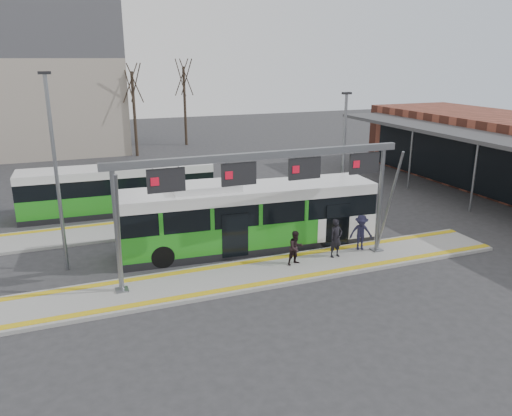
{
  "coord_description": "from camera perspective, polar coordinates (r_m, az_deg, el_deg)",
  "views": [
    {
      "loc": [
        -8.07,
        -18.53,
        9.09
      ],
      "look_at": [
        0.3,
        3.0,
        2.09
      ],
      "focal_mm": 35.0,
      "sensor_mm": 36.0,
      "label": 1
    }
  ],
  "objects": [
    {
      "name": "bg_bus_green",
      "position": [
        31.28,
        -15.46,
        2.0
      ],
      "size": [
        11.37,
        2.83,
        2.82
      ],
      "rotation": [
        0.0,
        0.0,
        -0.04
      ],
      "color": "black",
      "rests_on": "ground"
    },
    {
      "name": "tree_mid",
      "position": [
        54.16,
        -8.26,
        14.51
      ],
      "size": [
        1.4,
        1.4,
        9.27
      ],
      "color": "#382B21",
      "rests_on": "ground"
    },
    {
      "name": "ground",
      "position": [
        22.16,
        2.1,
        -7.36
      ],
      "size": [
        120.0,
        120.0,
        0.0
      ],
      "primitive_type": "plane",
      "color": "#2D2D30",
      "rests_on": "ground"
    },
    {
      "name": "tree_left",
      "position": [
        48.69,
        -13.95,
        13.63
      ],
      "size": [
        1.4,
        1.4,
        8.91
      ],
      "color": "#382B21",
      "rests_on": "ground"
    },
    {
      "name": "passenger_b",
      "position": [
        22.39,
        4.58,
        -4.56
      ],
      "size": [
        0.87,
        0.74,
        1.56
      ],
      "primitive_type": "imported",
      "rotation": [
        0.0,
        0.0,
        0.21
      ],
      "color": "black",
      "rests_on": "platform_main"
    },
    {
      "name": "lamp_east",
      "position": [
        28.24,
        9.98,
        6.0
      ],
      "size": [
        0.5,
        0.25,
        7.3
      ],
      "color": "slate",
      "rests_on": "ground"
    },
    {
      "name": "lamp_west",
      "position": [
        22.66,
        -21.89,
        4.01
      ],
      "size": [
        0.5,
        0.25,
        8.55
      ],
      "color": "slate",
      "rests_on": "ground"
    },
    {
      "name": "gantry",
      "position": [
        20.86,
        1.07,
        3.59
      ],
      "size": [
        13.0,
        1.68,
        5.2
      ],
      "color": "slate",
      "rests_on": "platform_main"
    },
    {
      "name": "passenger_a",
      "position": [
        23.39,
        9.13,
        -3.43
      ],
      "size": [
        0.73,
        0.55,
        1.82
      ],
      "primitive_type": "imported",
      "rotation": [
        0.0,
        0.0,
        0.18
      ],
      "color": "black",
      "rests_on": "platform_main"
    },
    {
      "name": "tactile_main",
      "position": [
        22.09,
        2.11,
        -6.98
      ],
      "size": [
        22.0,
        2.65,
        0.02
      ],
      "color": "gold",
      "rests_on": "platform_main"
    },
    {
      "name": "passenger_c",
      "position": [
        24.52,
        11.91,
        -2.75
      ],
      "size": [
        1.27,
        0.98,
        1.72
      ],
      "primitive_type": "imported",
      "rotation": [
        0.0,
        0.0,
        -0.34
      ],
      "color": "#1D1C33",
      "rests_on": "platform_main"
    },
    {
      "name": "tactile_second",
      "position": [
        29.37,
        -12.27,
        -1.24
      ],
      "size": [
        20.0,
        0.35,
        0.02
      ],
      "color": "gold",
      "rests_on": "platform_second"
    },
    {
      "name": "platform_main",
      "position": [
        22.13,
        2.1,
        -7.19
      ],
      "size": [
        22.0,
        3.0,
        0.15
      ],
      "primitive_type": "cube",
      "color": "gray",
      "rests_on": "ground"
    },
    {
      "name": "platform_second",
      "position": [
        28.31,
        -11.87,
        -2.08
      ],
      "size": [
        20.0,
        3.0,
        0.15
      ],
      "primitive_type": "cube",
      "color": "gray",
      "rests_on": "ground"
    },
    {
      "name": "hero_bus",
      "position": [
        24.39,
        -0.94,
        -1.08
      ],
      "size": [
        12.67,
        3.52,
        3.44
      ],
      "rotation": [
        0.0,
        0.0,
        -0.07
      ],
      "color": "black",
      "rests_on": "ground"
    }
  ]
}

